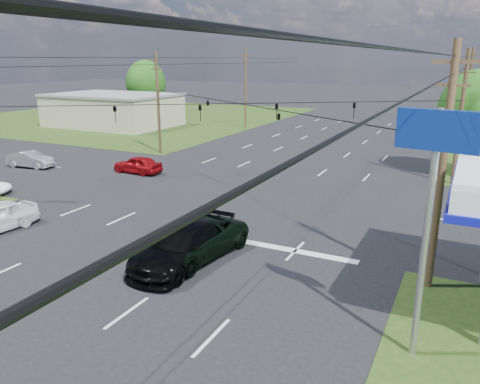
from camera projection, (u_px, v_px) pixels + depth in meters
The scene contains 18 objects.
ground at pixel (239, 192), 32.08m from camera, with size 280.00×280.00×0.00m, color black.
grass_nw at pixel (132, 116), 74.61m from camera, with size 46.00×48.00×0.03m, color #1E3A12.
stop_bar at pixel (257, 244), 23.06m from camera, with size 10.00×0.50×0.02m, color silver.
retail_nw at pixel (113, 111), 63.31m from camera, with size 16.00×11.00×4.00m, color tan.
pole_se at pixel (442, 167), 17.43m from camera, with size 1.60×0.28×9.50m.
pole_nw at pixel (158, 102), 44.05m from camera, with size 1.60×0.28×9.50m.
pole_ne at pixel (461, 116), 32.93m from camera, with size 1.60×0.28×9.50m.
pole_left_far at pixel (246, 88), 60.34m from camera, with size 1.60×0.28×10.00m.
pole_right_far at pixel (468, 95), 49.23m from camera, with size 1.60×0.28×10.00m.
span_wire_signals at pixel (239, 104), 30.44m from camera, with size 26.00×18.00×1.13m.
power_lines at pixel (224, 62), 28.00m from camera, with size 26.04×100.00×0.64m.
tree_right_a at pixel (477, 113), 35.10m from camera, with size 5.70×5.70×8.18m.
tree_far_l at pixel (146, 83), 71.90m from camera, with size 6.08×6.08×8.72m.
pickup_dkgreen at pixel (192, 241), 21.29m from camera, with size 2.74×5.95×1.65m, color black.
suv_black at pixel (182, 246), 20.60m from camera, with size 2.43×5.98×1.73m, color black.
sedan_silver at pixel (30, 159), 39.20m from camera, with size 1.44×4.12×1.36m, color #A5A4A9.
sedan_red at pixel (138, 164), 37.25m from camera, with size 1.64×4.07×1.39m, color #990B10.
polesign_se at pixel (434, 168), 12.85m from camera, with size 2.22×0.67×7.55m.
Camera 1 is at (13.79, -15.60, 8.80)m, focal length 35.00 mm.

